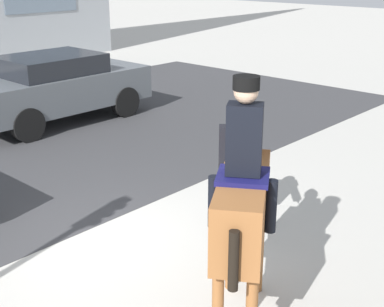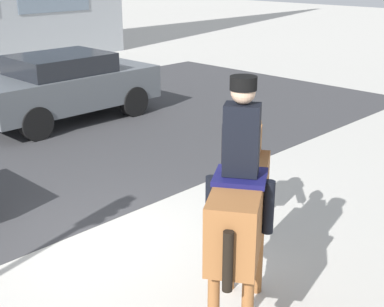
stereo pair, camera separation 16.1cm
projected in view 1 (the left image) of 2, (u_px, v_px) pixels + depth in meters
ground_plane at (100, 247)px, 6.96m from camera, size 80.00×80.00×0.00m
mounted_horse_lead at (243, 200)px, 5.13m from camera, size 1.81×1.31×2.57m
pedestrian_bystander at (235, 164)px, 6.94m from camera, size 0.65×0.84×1.73m
street_car_far_lane at (56, 86)px, 12.24m from camera, size 4.23×1.92×1.55m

